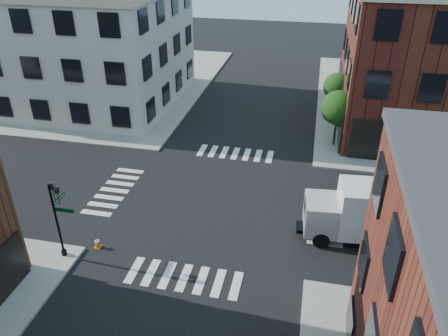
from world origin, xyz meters
TOP-DOWN VIEW (x-y plane):
  - ground at (0.00, 0.00)m, footprint 120.00×120.00m
  - sidewalk_nw at (-21.00, 21.00)m, footprint 30.00×30.00m
  - building_nw at (-19.00, 16.00)m, footprint 22.00×16.00m
  - tree_near at (7.56, 9.98)m, footprint 2.69×2.69m
  - tree_far at (7.56, 15.98)m, footprint 2.43×2.43m
  - signal_pole at (-6.72, -6.68)m, footprint 1.29×1.24m
  - box_truck at (9.60, -1.76)m, footprint 7.83×2.97m
  - traffic_cone at (-5.40, -5.70)m, footprint 0.40×0.40m

SIDE VIEW (x-z plane):
  - ground at x=0.00m, z-range 0.00..0.00m
  - sidewalk_nw at x=-21.00m, z-range 0.00..0.15m
  - traffic_cone at x=-5.40m, z-range -0.01..0.65m
  - box_truck at x=9.60m, z-range 0.07..3.55m
  - signal_pole at x=-6.72m, z-range 0.56..5.16m
  - tree_far at x=7.56m, z-range 0.84..4.91m
  - tree_near at x=7.56m, z-range 0.91..5.41m
  - building_nw at x=-19.00m, z-range 0.00..11.00m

